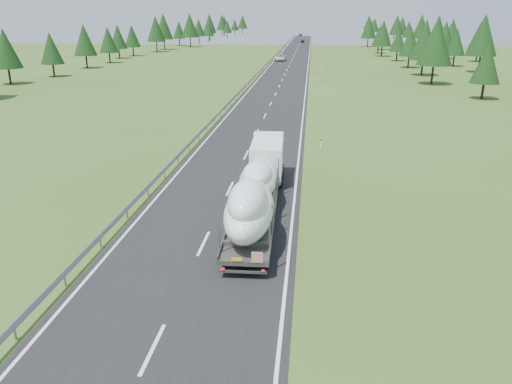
# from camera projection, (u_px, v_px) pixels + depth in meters

# --- Properties ---
(ground) EXTENTS (400.00, 400.00, 0.00)m
(ground) POSITION_uv_depth(u_px,v_px,m) (153.00, 349.00, 18.24)
(ground) COLOR #35531B
(ground) RESTS_ON ground
(road_surface) EXTENTS (10.00, 400.00, 0.02)m
(road_surface) POSITION_uv_depth(u_px,v_px,m) (287.00, 70.00, 111.94)
(road_surface) COLOR black
(road_surface) RESTS_ON ground
(guardrail) EXTENTS (0.10, 400.00, 0.76)m
(guardrail) POSITION_uv_depth(u_px,v_px,m) (264.00, 67.00, 112.22)
(guardrail) COLOR slate
(guardrail) RESTS_ON ground
(marker_posts) EXTENTS (0.13, 350.08, 1.00)m
(marker_posts) POSITION_uv_depth(u_px,v_px,m) (315.00, 51.00, 162.63)
(marker_posts) COLOR silver
(marker_posts) RESTS_ON ground
(highway_sign) EXTENTS (0.08, 0.90, 2.60)m
(highway_sign) POSITION_uv_depth(u_px,v_px,m) (321.00, 71.00, 91.86)
(highway_sign) COLOR slate
(highway_sign) RESTS_ON ground
(tree_line_right) EXTENTS (28.16, 357.69, 12.19)m
(tree_line_right) POSITION_uv_depth(u_px,v_px,m) (451.00, 35.00, 122.67)
(tree_line_right) COLOR black
(tree_line_right) RESTS_ON ground
(tree_line_left) EXTENTS (14.99, 357.66, 12.48)m
(tree_line_left) POSITION_uv_depth(u_px,v_px,m) (161.00, 30.00, 165.22)
(tree_line_left) COLOR black
(tree_line_left) RESTS_ON ground
(boat_truck) EXTENTS (2.76, 17.18, 3.93)m
(boat_truck) POSITION_uv_depth(u_px,v_px,m) (257.00, 187.00, 29.37)
(boat_truck) COLOR white
(boat_truck) RESTS_ON ground
(distant_van) EXTENTS (2.93, 6.03, 1.65)m
(distant_van) POSITION_uv_depth(u_px,v_px,m) (280.00, 58.00, 133.61)
(distant_van) COLOR silver
(distant_van) RESTS_ON ground
(distant_car_dark) EXTENTS (1.84, 4.21, 1.41)m
(distant_car_dark) POSITION_uv_depth(u_px,v_px,m) (302.00, 41.00, 224.14)
(distant_car_dark) COLOR black
(distant_car_dark) RESTS_ON ground
(distant_car_blue) EXTENTS (2.04, 4.67, 1.49)m
(distant_car_blue) POSITION_uv_depth(u_px,v_px,m) (300.00, 35.00, 293.89)
(distant_car_blue) COLOR #191B48
(distant_car_blue) RESTS_ON ground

